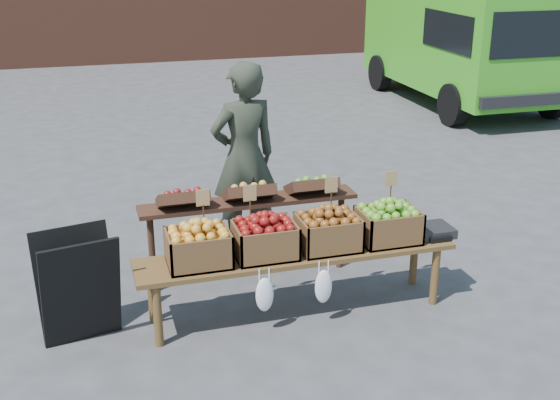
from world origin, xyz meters
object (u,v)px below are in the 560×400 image
object	(u,v)px
delivery_van	(463,45)
crate_russet_pears	(265,240)
display_bench	(297,282)
vendor	(244,157)
crate_golden_apples	(198,248)
weighing_scale	(432,231)
chalkboard_sign	(78,287)
crate_green_apples	(388,225)
crate_red_apples	(328,233)
back_table	(249,228)

from	to	relation	value
delivery_van	crate_russet_pears	world-z (taller)	delivery_van
display_bench	vendor	bearing A→B (deg)	93.64
crate_golden_apples	weighing_scale	xyz separation A→B (m)	(2.08, -0.00, -0.10)
vendor	chalkboard_sign	world-z (taller)	vendor
crate_golden_apples	weighing_scale	world-z (taller)	crate_golden_apples
crate_green_apples	crate_golden_apples	bearing A→B (deg)	180.00
delivery_van	crate_red_apples	size ratio (longest dim) A/B	9.89
chalkboard_sign	crate_russet_pears	world-z (taller)	chalkboard_sign
chalkboard_sign	delivery_van	bearing A→B (deg)	31.42
display_bench	crate_golden_apples	xyz separation A→B (m)	(-0.82, 0.00, 0.42)
crate_green_apples	weighing_scale	xyz separation A→B (m)	(0.43, -0.00, -0.10)
vendor	crate_green_apples	distance (m)	1.75
back_table	crate_red_apples	distance (m)	0.90
back_table	crate_russet_pears	distance (m)	0.75
back_table	crate_green_apples	world-z (taller)	back_table
vendor	crate_russet_pears	size ratio (longest dim) A/B	3.86
back_table	delivery_van	bearing A→B (deg)	47.06
display_bench	crate_russet_pears	distance (m)	0.51
chalkboard_sign	back_table	bearing A→B (deg)	10.92
back_table	display_bench	size ratio (longest dim) A/B	0.78
crate_red_apples	crate_green_apples	bearing A→B (deg)	0.00
display_bench	crate_golden_apples	size ratio (longest dim) A/B	5.40
chalkboard_sign	crate_golden_apples	size ratio (longest dim) A/B	1.84
weighing_scale	vendor	bearing A→B (deg)	132.53
crate_green_apples	delivery_van	bearing A→B (deg)	55.87
chalkboard_sign	crate_golden_apples	distance (m)	0.98
vendor	crate_russet_pears	world-z (taller)	vendor
back_table	crate_russet_pears	size ratio (longest dim) A/B	4.20
display_bench	weighing_scale	world-z (taller)	weighing_scale
back_table	crate_red_apples	world-z (taller)	back_table
chalkboard_sign	back_table	distance (m)	1.67
delivery_van	back_table	size ratio (longest dim) A/B	2.35
crate_golden_apples	weighing_scale	size ratio (longest dim) A/B	1.47
crate_russet_pears	weighing_scale	bearing A→B (deg)	-0.00
delivery_van	crate_green_apples	size ratio (longest dim) A/B	9.89
delivery_van	back_table	bearing A→B (deg)	-132.45
delivery_van	weighing_scale	bearing A→B (deg)	-121.13
delivery_van	vendor	xyz separation A→B (m)	(-5.55, -5.36, -0.14)
chalkboard_sign	back_table	world-z (taller)	back_table
delivery_van	crate_green_apples	world-z (taller)	delivery_van
vendor	crate_russet_pears	distance (m)	1.50
back_table	display_bench	xyz separation A→B (m)	(0.23, -0.72, -0.24)
crate_golden_apples	crate_green_apples	size ratio (longest dim) A/B	1.00
crate_russet_pears	weighing_scale	xyz separation A→B (m)	(1.53, -0.00, -0.10)
crate_russet_pears	weighing_scale	size ratio (longest dim) A/B	1.47
display_bench	crate_red_apples	size ratio (longest dim) A/B	5.40
delivery_van	crate_red_apples	bearing A→B (deg)	-126.69
crate_golden_apples	crate_green_apples	bearing A→B (deg)	0.00
back_table	display_bench	bearing A→B (deg)	-72.33
back_table	crate_golden_apples	distance (m)	0.95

